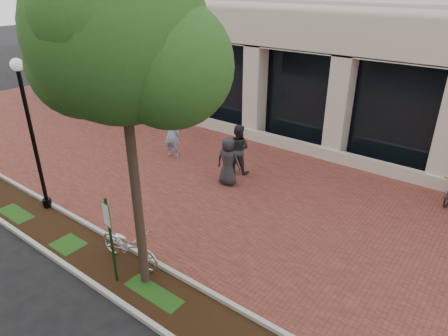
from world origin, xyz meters
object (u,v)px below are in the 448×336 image
Objects in this scene: lamppost at (31,129)px; locked_bicycle at (129,246)px; pedestrian_left at (172,135)px; pedestrian_right at (228,161)px; parking_sign at (109,230)px; street_tree at (123,46)px; pedestrian_mid at (238,149)px.

lamppost is 2.43× the size of locked_bicycle.
pedestrian_left reaches higher than pedestrian_right.
parking_sign is 4.87m from lamppost.
parking_sign is 4.22m from street_tree.
street_tree is 3.84× the size of locked_bicycle.
pedestrian_mid is at bearing 4.09° from locked_bicycle.
pedestrian_left and pedestrian_mid have the same top height.
parking_sign is 6.97m from pedestrian_mid.
lamppost reaches higher than pedestrian_right.
street_tree is 3.93× the size of pedestrian_left.
pedestrian_right reaches higher than locked_bicycle.
parking_sign is 1.30× the size of pedestrian_right.
pedestrian_right is (-0.90, 5.83, -0.60)m from parking_sign.
street_tree is at bearing -109.26° from locked_bicycle.
locked_bicycle is at bearing -2.84° from lamppost.
lamppost is at bearing 70.36° from pedestrian_left.
street_tree is at bearing -4.96° from lamppost.
pedestrian_right is (-0.61, 5.12, 0.39)m from locked_bicycle.
pedestrian_left is at bearing 85.86° from lamppost.
lamppost is 6.05m from street_tree.
street_tree is at bearing 47.10° from parking_sign.
pedestrian_right is (3.74, 4.91, -1.79)m from lamppost.
street_tree reaches higher than parking_sign.
pedestrian_mid is (-0.92, 6.13, 0.44)m from locked_bicycle.
locked_bicycle is at bearing 84.96° from pedestrian_mid.
parking_sign reaches higher than locked_bicycle.
pedestrian_left reaches higher than locked_bicycle.
pedestrian_left is (0.40, 5.49, -1.73)m from lamppost.
locked_bicycle is (-0.91, 0.24, -5.13)m from street_tree.
pedestrian_mid is at bearing 110.21° from parking_sign.
pedestrian_left is (-3.95, 5.70, 0.44)m from locked_bicycle.
pedestrian_right is at bearing 154.59° from pedestrian_left.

